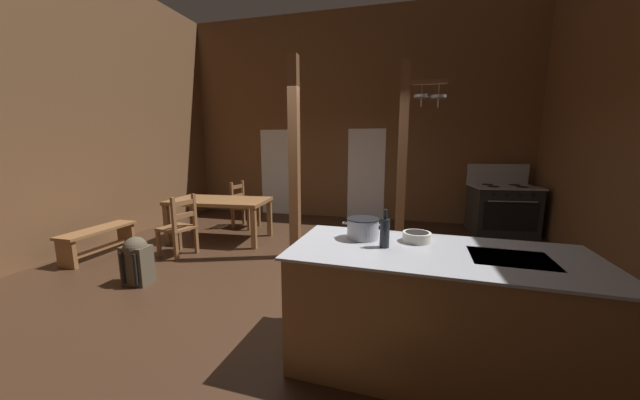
{
  "coord_description": "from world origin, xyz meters",
  "views": [
    {
      "loc": [
        1.19,
        -3.58,
        1.7
      ],
      "look_at": [
        0.12,
        0.58,
        0.96
      ],
      "focal_mm": 18.04,
      "sensor_mm": 36.0,
      "label": 1
    }
  ],
  "objects_px": {
    "mixing_bowl_on_counter": "(417,237)",
    "stockpot_on_counter": "(363,228)",
    "kitchen_island": "(434,310)",
    "dining_table": "(219,204)",
    "ladderback_chair_near_window": "(243,206)",
    "bottle_tall_on_counter": "(385,232)",
    "ladderback_chair_by_post": "(179,227)",
    "stove_range": "(502,209)",
    "bench_along_left_wall": "(98,238)",
    "backpack": "(137,259)"
  },
  "relations": [
    {
      "from": "stove_range",
      "to": "ladderback_chair_by_post",
      "type": "height_order",
      "value": "stove_range"
    },
    {
      "from": "kitchen_island",
      "to": "dining_table",
      "type": "xyz_separation_m",
      "value": [
        -3.42,
        2.6,
        0.19
      ]
    },
    {
      "from": "ladderback_chair_near_window",
      "to": "dining_table",
      "type": "bearing_deg",
      "value": -88.35
    },
    {
      "from": "kitchen_island",
      "to": "bottle_tall_on_counter",
      "type": "distance_m",
      "value": 0.7
    },
    {
      "from": "stove_range",
      "to": "mixing_bowl_on_counter",
      "type": "xyz_separation_m",
      "value": [
        -1.73,
        -4.09,
        0.49
      ]
    },
    {
      "from": "kitchen_island",
      "to": "bottle_tall_on_counter",
      "type": "xyz_separation_m",
      "value": [
        -0.39,
        -0.0,
        0.58
      ]
    },
    {
      "from": "ladderback_chair_near_window",
      "to": "stockpot_on_counter",
      "type": "distance_m",
      "value": 4.44
    },
    {
      "from": "kitchen_island",
      "to": "backpack",
      "type": "relative_size",
      "value": 3.69
    },
    {
      "from": "backpack",
      "to": "stockpot_on_counter",
      "type": "bearing_deg",
      "value": -9.87
    },
    {
      "from": "ladderback_chair_near_window",
      "to": "bench_along_left_wall",
      "type": "xyz_separation_m",
      "value": [
        -1.29,
        -2.19,
        -0.16
      ]
    },
    {
      "from": "bench_along_left_wall",
      "to": "stockpot_on_counter",
      "type": "xyz_separation_m",
      "value": [
        4.16,
        -1.15,
        0.72
      ]
    },
    {
      "from": "stove_range",
      "to": "ladderback_chair_by_post",
      "type": "xyz_separation_m",
      "value": [
        -5.15,
        -2.61,
        -0.03
      ]
    },
    {
      "from": "kitchen_island",
      "to": "ladderback_chair_near_window",
      "type": "relative_size",
      "value": 2.32
    },
    {
      "from": "mixing_bowl_on_counter",
      "to": "bench_along_left_wall",
      "type": "bearing_deg",
      "value": 166.15
    },
    {
      "from": "ladderback_chair_near_window",
      "to": "bottle_tall_on_counter",
      "type": "distance_m",
      "value": 4.71
    },
    {
      "from": "dining_table",
      "to": "mixing_bowl_on_counter",
      "type": "height_order",
      "value": "mixing_bowl_on_counter"
    },
    {
      "from": "bench_along_left_wall",
      "to": "dining_table",
      "type": "bearing_deg",
      "value": 43.67
    },
    {
      "from": "dining_table",
      "to": "mixing_bowl_on_counter",
      "type": "bearing_deg",
      "value": -36.17
    },
    {
      "from": "mixing_bowl_on_counter",
      "to": "stockpot_on_counter",
      "type": "bearing_deg",
      "value": -177.23
    },
    {
      "from": "stove_range",
      "to": "stockpot_on_counter",
      "type": "xyz_separation_m",
      "value": [
        -2.16,
        -4.11,
        0.53
      ]
    },
    {
      "from": "bench_along_left_wall",
      "to": "backpack",
      "type": "xyz_separation_m",
      "value": [
        1.35,
        -0.66,
        0.02
      ]
    },
    {
      "from": "backpack",
      "to": "mixing_bowl_on_counter",
      "type": "xyz_separation_m",
      "value": [
        3.24,
        -0.47,
        0.65
      ]
    },
    {
      "from": "ladderback_chair_near_window",
      "to": "bottle_tall_on_counter",
      "type": "height_order",
      "value": "bottle_tall_on_counter"
    },
    {
      "from": "bottle_tall_on_counter",
      "to": "ladderback_chair_near_window",
      "type": "bearing_deg",
      "value": 130.87
    },
    {
      "from": "bench_along_left_wall",
      "to": "backpack",
      "type": "bearing_deg",
      "value": -26.18
    },
    {
      "from": "bottle_tall_on_counter",
      "to": "bench_along_left_wall",
      "type": "bearing_deg",
      "value": 162.84
    },
    {
      "from": "bench_along_left_wall",
      "to": "backpack",
      "type": "distance_m",
      "value": 1.5
    },
    {
      "from": "stockpot_on_counter",
      "to": "ladderback_chair_near_window",
      "type": "bearing_deg",
      "value": 130.65
    },
    {
      "from": "dining_table",
      "to": "kitchen_island",
      "type": "bearing_deg",
      "value": -37.25
    },
    {
      "from": "stockpot_on_counter",
      "to": "stove_range",
      "type": "bearing_deg",
      "value": 62.28
    },
    {
      "from": "kitchen_island",
      "to": "ladderback_chair_near_window",
      "type": "xyz_separation_m",
      "value": [
        -3.44,
        3.53,
        -0.01
      ]
    },
    {
      "from": "dining_table",
      "to": "bottle_tall_on_counter",
      "type": "height_order",
      "value": "bottle_tall_on_counter"
    },
    {
      "from": "kitchen_island",
      "to": "mixing_bowl_on_counter",
      "type": "bearing_deg",
      "value": 125.09
    },
    {
      "from": "ladderback_chair_by_post",
      "to": "backpack",
      "type": "height_order",
      "value": "ladderback_chair_by_post"
    },
    {
      "from": "bench_along_left_wall",
      "to": "bottle_tall_on_counter",
      "type": "distance_m",
      "value": 4.61
    },
    {
      "from": "ladderback_chair_near_window",
      "to": "kitchen_island",
      "type": "bearing_deg",
      "value": -45.68
    },
    {
      "from": "stove_range",
      "to": "dining_table",
      "type": "bearing_deg",
      "value": -161.25
    },
    {
      "from": "stockpot_on_counter",
      "to": "backpack",
      "type": "bearing_deg",
      "value": 170.13
    },
    {
      "from": "stove_range",
      "to": "ladderback_chair_near_window",
      "type": "xyz_separation_m",
      "value": [
        -5.03,
        -0.77,
        -0.03
      ]
    },
    {
      "from": "dining_table",
      "to": "mixing_bowl_on_counter",
      "type": "xyz_separation_m",
      "value": [
        3.27,
        -2.39,
        0.32
      ]
    },
    {
      "from": "dining_table",
      "to": "bench_along_left_wall",
      "type": "height_order",
      "value": "dining_table"
    },
    {
      "from": "dining_table",
      "to": "ladderback_chair_by_post",
      "type": "bearing_deg",
      "value": -99.2
    },
    {
      "from": "stockpot_on_counter",
      "to": "bottle_tall_on_counter",
      "type": "distance_m",
      "value": 0.27
    },
    {
      "from": "stove_range",
      "to": "backpack",
      "type": "relative_size",
      "value": 2.21
    },
    {
      "from": "backpack",
      "to": "bottle_tall_on_counter",
      "type": "bearing_deg",
      "value": -12.77
    },
    {
      "from": "dining_table",
      "to": "mixing_bowl_on_counter",
      "type": "relative_size",
      "value": 7.97
    },
    {
      "from": "stove_range",
      "to": "stockpot_on_counter",
      "type": "bearing_deg",
      "value": -117.72
    },
    {
      "from": "bench_along_left_wall",
      "to": "stockpot_on_counter",
      "type": "relative_size",
      "value": 3.31
    },
    {
      "from": "kitchen_island",
      "to": "bench_along_left_wall",
      "type": "xyz_separation_m",
      "value": [
        -4.74,
        1.34,
        -0.17
      ]
    },
    {
      "from": "stove_range",
      "to": "ladderback_chair_near_window",
      "type": "bearing_deg",
      "value": -171.29
    }
  ]
}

